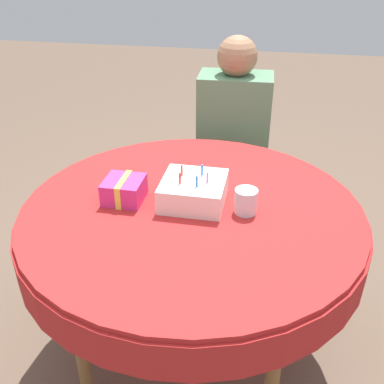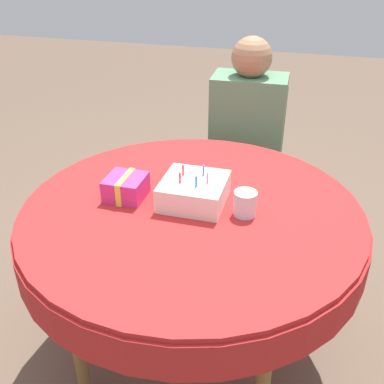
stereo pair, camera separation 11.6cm
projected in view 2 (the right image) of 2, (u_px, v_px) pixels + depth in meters
ground_plane at (192, 346)px, 2.04m from camera, size 12.00×12.00×0.00m
dining_table at (192, 226)px, 1.71m from camera, size 1.28×1.28×0.75m
chair at (246, 161)px, 2.61m from camera, size 0.44×0.44×0.90m
person at (247, 129)px, 2.42m from camera, size 0.39×0.35×1.19m
birthday_cake at (193, 191)px, 1.67m from camera, size 0.23×0.23×0.14m
drinking_glass at (245, 203)px, 1.59m from camera, size 0.08×0.08×0.09m
gift_box at (126, 187)px, 1.71m from camera, size 0.14×0.15×0.09m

